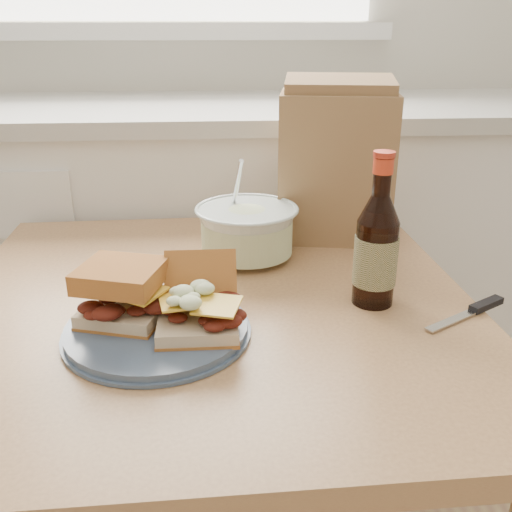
{
  "coord_description": "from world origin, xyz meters",
  "views": [
    {
      "loc": [
        0.11,
        0.08,
        1.14
      ],
      "look_at": [
        0.17,
        0.93,
        0.8
      ],
      "focal_mm": 40.0,
      "sensor_mm": 36.0,
      "label": 1
    }
  ],
  "objects": [
    {
      "name": "cabinet_run",
      "position": [
        -0.0,
        1.7,
        0.47
      ],
      "size": [
        2.5,
        0.64,
        0.94
      ],
      "color": "white",
      "rests_on": "ground"
    },
    {
      "name": "dining_table",
      "position": [
        0.1,
        0.94,
        0.61
      ],
      "size": [
        0.88,
        0.88,
        0.72
      ],
      "rotation": [
        0.0,
        0.0,
        0.02
      ],
      "color": "tan",
      "rests_on": "ground"
    },
    {
      "name": "plate",
      "position": [
        0.02,
        0.83,
        0.73
      ],
      "size": [
        0.27,
        0.27,
        0.02
      ],
      "primitive_type": "cylinder",
      "color": "#44556E",
      "rests_on": "dining_table"
    },
    {
      "name": "sandwich_left",
      "position": [
        -0.03,
        0.85,
        0.78
      ],
      "size": [
        0.14,
        0.13,
        0.09
      ],
      "rotation": [
        0.0,
        0.0,
        -0.29
      ],
      "color": "#CCB48F",
      "rests_on": "plate"
    },
    {
      "name": "sandwich_right",
      "position": [
        0.08,
        0.82,
        0.77
      ],
      "size": [
        0.12,
        0.16,
        0.1
      ],
      "rotation": [
        0.0,
        0.0,
        -0.0
      ],
      "color": "#CCB48F",
      "rests_on": "plate"
    },
    {
      "name": "coleslaw_bowl",
      "position": [
        0.17,
        1.11,
        0.77
      ],
      "size": [
        0.2,
        0.2,
        0.2
      ],
      "color": "silver",
      "rests_on": "dining_table"
    },
    {
      "name": "beer_bottle",
      "position": [
        0.36,
        0.91,
        0.81
      ],
      "size": [
        0.07,
        0.07,
        0.25
      ],
      "rotation": [
        0.0,
        0.0,
        0.2
      ],
      "color": "black",
      "rests_on": "dining_table"
    },
    {
      "name": "knife",
      "position": [
        0.52,
        0.86,
        0.72
      ],
      "size": [
        0.16,
        0.1,
        0.01
      ],
      "rotation": [
        0.0,
        0.0,
        0.53
      ],
      "color": "silver",
      "rests_on": "dining_table"
    },
    {
      "name": "paper_bag",
      "position": [
        0.36,
        1.23,
        0.87
      ],
      "size": [
        0.25,
        0.19,
        0.3
      ],
      "primitive_type": "cube",
      "rotation": [
        0.0,
        0.0,
        -0.17
      ],
      "color": "#A3774F",
      "rests_on": "dining_table"
    }
  ]
}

